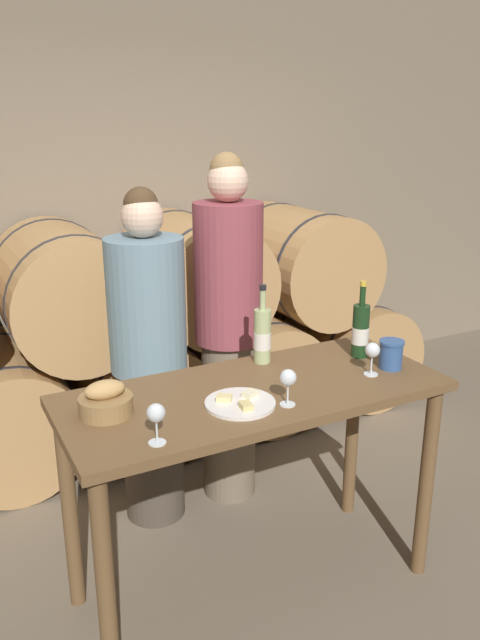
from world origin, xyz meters
name	(u,v)px	position (x,y,z in m)	size (l,w,h in m)	color
ground_plane	(253,585)	(0.00, 0.00, 0.00)	(10.00, 10.00, 0.00)	#726654
stone_wall_back	(98,179)	(0.00, 2.14, 1.60)	(10.00, 0.12, 3.20)	#7F705B
barrel_stack	(135,340)	(0.00, 1.55, 0.67)	(3.96, 0.95, 1.42)	tan
tasting_table	(255,422)	(0.00, 0.00, 0.80)	(1.55, 0.65, 0.95)	brown
person_left	(149,361)	(-0.19, 0.72, 0.85)	(0.37, 0.37, 1.69)	#4C4238
person_right	(229,331)	(0.24, 0.72, 0.94)	(0.35, 0.35, 1.83)	#756651
wine_bottle_red	(360,330)	(0.59, 0.09, 1.08)	(0.08, 0.08, 0.35)	#193819
wine_bottle_white	(262,335)	(0.17, 0.24, 1.08)	(0.08, 0.08, 0.35)	#ADBC7F
blue_crock	(391,353)	(0.62, -0.08, 1.02)	(0.11, 0.11, 0.12)	#335693
bread_basket	(106,401)	(-0.59, 0.05, 1.00)	(0.20, 0.20, 0.13)	olive
cheese_plate	(240,403)	(-0.12, -0.11, 0.96)	(0.27, 0.27, 0.04)	white
wine_glass_far_left	(156,415)	(-0.50, -0.24, 1.06)	(0.06, 0.06, 0.14)	white
wine_glass_left	(288,379)	(0.04, -0.19, 1.06)	(0.06, 0.06, 0.14)	white
wine_glass_center	(372,351)	(0.50, -0.10, 1.06)	(0.06, 0.06, 0.14)	white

